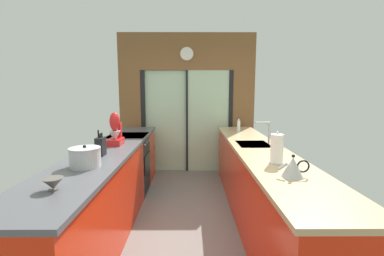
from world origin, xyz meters
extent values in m
cube|color=slate|center=(0.00, 0.60, -0.01)|extent=(5.04, 7.60, 0.02)
cube|color=brown|center=(0.00, 2.40, 2.35)|extent=(2.64, 0.08, 0.70)
cube|color=#B2D1AD|center=(-0.42, 2.42, 1.00)|extent=(0.80, 0.02, 2.00)
cube|color=#B2D1AD|center=(0.42, 2.38, 1.00)|extent=(0.80, 0.02, 2.00)
cube|color=black|center=(-0.86, 2.40, 1.00)|extent=(0.08, 0.10, 2.00)
cube|color=black|center=(0.86, 2.40, 1.00)|extent=(0.08, 0.10, 2.00)
cube|color=black|center=(0.00, 2.40, 1.00)|extent=(0.04, 0.10, 2.00)
cube|color=brown|center=(-1.11, 2.40, 1.00)|extent=(0.42, 0.08, 2.00)
cube|color=brown|center=(1.11, 2.40, 1.00)|extent=(0.42, 0.08, 2.00)
cylinder|color=white|center=(0.00, 2.34, 2.30)|extent=(0.24, 0.03, 0.24)
torus|color=beige|center=(0.00, 2.34, 2.30)|extent=(0.26, 0.02, 0.26)
cube|color=red|center=(-0.91, -0.33, 0.44)|extent=(0.58, 2.55, 0.88)
cube|color=red|center=(-0.91, 1.88, 0.44)|extent=(0.58, 0.65, 0.88)
cube|color=#4C4C51|center=(-0.91, 0.30, 0.90)|extent=(0.62, 3.80, 0.04)
cube|color=red|center=(0.91, 0.30, 0.44)|extent=(0.58, 3.80, 0.88)
cube|color=tan|center=(0.91, 0.30, 0.90)|extent=(0.62, 3.80, 0.04)
cube|color=#B7BABC|center=(0.89, 0.55, 0.90)|extent=(0.40, 0.48, 0.05)
cylinder|color=#B7BABC|center=(1.09, 0.55, 1.07)|extent=(0.02, 0.02, 0.29)
cylinder|color=#B7BABC|center=(1.00, 0.55, 1.20)|extent=(0.18, 0.02, 0.02)
cube|color=black|center=(-0.91, 1.25, 0.44)|extent=(0.58, 0.60, 0.88)
cube|color=black|center=(-0.61, 1.25, 0.48)|extent=(0.01, 0.48, 0.28)
cube|color=black|center=(-0.91, 1.25, 0.91)|extent=(0.58, 0.60, 0.03)
cylinder|color=#B7BABC|center=(-0.61, 1.07, 0.80)|extent=(0.02, 0.04, 0.04)
cylinder|color=#B7BABC|center=(-0.61, 1.25, 0.80)|extent=(0.02, 0.04, 0.04)
cylinder|color=#B7BABC|center=(-0.61, 1.43, 0.80)|extent=(0.02, 0.04, 0.04)
cylinder|color=#514C47|center=(-0.89, -1.06, 0.92)|extent=(0.06, 0.06, 0.01)
cone|color=#514C47|center=(-0.89, -1.06, 0.97)|extent=(0.14, 0.14, 0.08)
cube|color=black|center=(-0.89, -0.06, 1.02)|extent=(0.08, 0.14, 0.20)
cylinder|color=black|center=(-0.91, -0.06, 1.15)|extent=(0.02, 0.02, 0.09)
cylinder|color=black|center=(-0.89, -0.06, 1.13)|extent=(0.02, 0.02, 0.05)
cylinder|color=black|center=(-0.87, -0.06, 1.14)|extent=(0.02, 0.02, 0.06)
cube|color=red|center=(-0.89, 0.51, 0.96)|extent=(0.17, 0.26, 0.08)
cube|color=red|center=(-0.89, 0.61, 1.10)|extent=(0.10, 0.08, 0.20)
ellipsoid|color=red|center=(-0.89, 0.50, 1.22)|extent=(0.13, 0.12, 0.24)
cone|color=#B7BABC|center=(-0.89, 0.48, 1.04)|extent=(0.15, 0.15, 0.13)
cylinder|color=#B7BABC|center=(-0.89, -0.49, 1.00)|extent=(0.27, 0.27, 0.17)
cylinder|color=#B7BABC|center=(-0.89, -0.49, 1.09)|extent=(0.28, 0.28, 0.01)
sphere|color=black|center=(-0.89, -0.49, 1.11)|extent=(0.03, 0.03, 0.03)
cone|color=#B7BABC|center=(0.89, -0.79, 1.00)|extent=(0.18, 0.18, 0.16)
sphere|color=black|center=(0.89, -0.79, 1.09)|extent=(0.03, 0.03, 0.03)
cylinder|color=#B7BABC|center=(0.81, -0.79, 1.01)|extent=(0.08, 0.02, 0.07)
torus|color=black|center=(0.97, -0.79, 1.01)|extent=(0.10, 0.01, 0.10)
cylinder|color=silver|center=(0.89, 1.63, 1.01)|extent=(0.05, 0.05, 0.18)
cylinder|color=silver|center=(0.89, 1.63, 1.12)|extent=(0.02, 0.02, 0.04)
cylinder|color=black|center=(0.89, 1.63, 1.15)|extent=(0.03, 0.03, 0.01)
cylinder|color=#B7BABC|center=(0.89, -0.39, 0.93)|extent=(0.14, 0.14, 0.01)
cylinder|color=white|center=(0.89, -0.39, 1.07)|extent=(0.12, 0.12, 0.27)
sphere|color=#B7BABC|center=(0.89, -0.39, 1.22)|extent=(0.03, 0.03, 0.03)
camera|label=1|loc=(0.07, -2.85, 1.61)|focal=24.92mm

